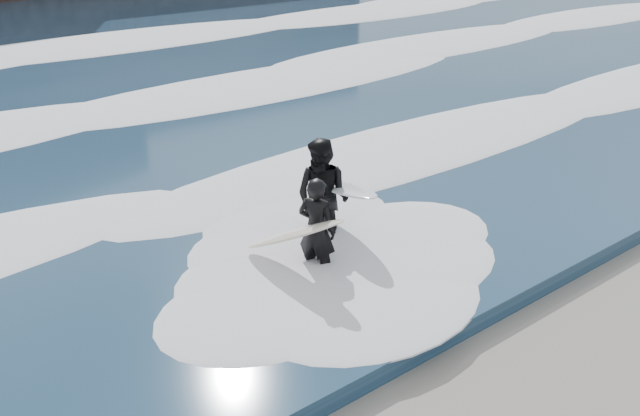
# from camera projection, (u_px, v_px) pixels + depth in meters

# --- Properties ---
(foam_near) EXTENTS (60.00, 3.20, 0.20)m
(foam_near) POSITION_uv_depth(u_px,v_px,m) (135.00, 209.00, 12.55)
(foam_near) COLOR white
(foam_near) RESTS_ON sea
(foam_mid) EXTENTS (60.00, 4.00, 0.24)m
(foam_mid) POSITION_uv_depth(u_px,v_px,m) (7.00, 121.00, 17.50)
(foam_mid) COLOR white
(foam_mid) RESTS_ON sea
(surfer_left) EXTENTS (1.22, 1.85, 1.68)m
(surfer_left) POSITION_uv_depth(u_px,v_px,m) (312.00, 231.00, 10.67)
(surfer_left) COLOR black
(surfer_left) RESTS_ON ground
(surfer_right) EXTENTS (1.47, 2.16, 1.96)m
(surfer_right) POSITION_uv_depth(u_px,v_px,m) (325.00, 197.00, 11.53)
(surfer_right) COLOR black
(surfer_right) RESTS_ON ground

